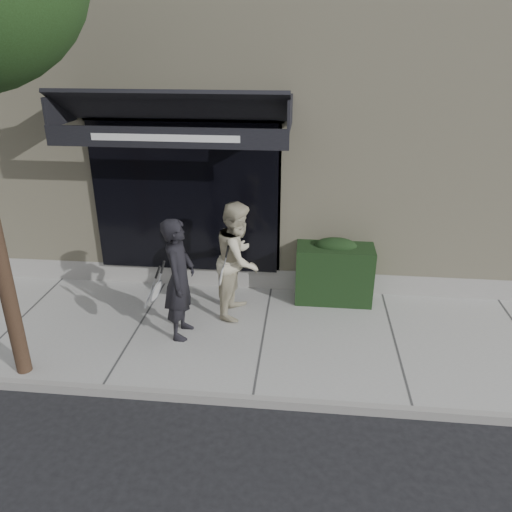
# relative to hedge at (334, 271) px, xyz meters

# --- Properties ---
(ground) EXTENTS (80.00, 80.00, 0.00)m
(ground) POSITION_rel_hedge_xyz_m (-1.10, -1.25, -0.66)
(ground) COLOR black
(ground) RESTS_ON ground
(sidewalk) EXTENTS (20.00, 3.00, 0.12)m
(sidewalk) POSITION_rel_hedge_xyz_m (-1.10, -1.25, -0.60)
(sidewalk) COLOR gray
(sidewalk) RESTS_ON ground
(curb) EXTENTS (20.00, 0.10, 0.14)m
(curb) POSITION_rel_hedge_xyz_m (-1.10, -2.80, -0.59)
(curb) COLOR gray
(curb) RESTS_ON ground
(building_facade) EXTENTS (14.30, 8.04, 5.64)m
(building_facade) POSITION_rel_hedge_xyz_m (-1.11, 3.71, 2.08)
(building_facade) COLOR #C4BA96
(building_facade) RESTS_ON ground
(hedge) EXTENTS (1.30, 0.70, 1.14)m
(hedge) POSITION_rel_hedge_xyz_m (0.00, 0.00, 0.00)
(hedge) COLOR black
(hedge) RESTS_ON sidewalk
(pedestrian_front) EXTENTS (0.71, 0.86, 1.89)m
(pedestrian_front) POSITION_rel_hedge_xyz_m (-2.35, -1.41, 0.40)
(pedestrian_front) COLOR black
(pedestrian_front) RESTS_ON sidewalk
(pedestrian_back) EXTENTS (0.84, 1.01, 1.91)m
(pedestrian_back) POSITION_rel_hedge_xyz_m (-1.57, -0.62, 0.42)
(pedestrian_back) COLOR beige
(pedestrian_back) RESTS_ON sidewalk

